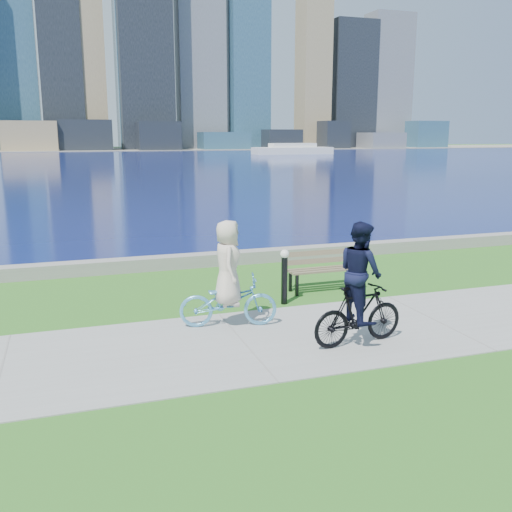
{
  "coord_description": "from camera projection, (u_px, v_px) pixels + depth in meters",
  "views": [
    {
      "loc": [
        -6.84,
        -9.18,
        3.67
      ],
      "look_at": [
        -3.06,
        2.14,
        1.1
      ],
      "focal_mm": 40.0,
      "sensor_mm": 36.0,
      "label": 1
    }
  ],
  "objects": [
    {
      "name": "bollard_lamp",
      "position": [
        284.0,
        273.0,
        12.4
      ],
      "size": [
        0.2,
        0.2,
        1.22
      ],
      "color": "black",
      "rests_on": "ground"
    },
    {
      "name": "ferry_far",
      "position": [
        292.0,
        150.0,
        102.74
      ],
      "size": [
        14.41,
        4.12,
        1.96
      ],
      "color": "silver",
      "rests_on": "ground"
    },
    {
      "name": "concrete_path",
      "position": [
        435.0,
        320.0,
        11.4
      ],
      "size": [
        80.0,
        3.5,
        0.02
      ],
      "primitive_type": "cube",
      "color": "gray",
      "rests_on": "ground"
    },
    {
      "name": "seawall",
      "position": [
        310.0,
        252.0,
        17.11
      ],
      "size": [
        90.0,
        0.5,
        0.35
      ],
      "primitive_type": "cube",
      "color": "gray",
      "rests_on": "ground"
    },
    {
      "name": "cyclist_woman",
      "position": [
        228.0,
        287.0,
        10.9
      ],
      "size": [
        1.04,
        1.97,
        2.07
      ],
      "rotation": [
        0.0,
        0.0,
        1.36
      ],
      "color": "#5CAFE1",
      "rests_on": "ground"
    },
    {
      "name": "far_shore",
      "position": [
        94.0,
        149.0,
        131.94
      ],
      "size": [
        320.0,
        30.0,
        0.12
      ],
      "primitive_type": "cube",
      "color": "gray",
      "rests_on": "ground"
    },
    {
      "name": "park_bench",
      "position": [
        323.0,
        267.0,
        13.57
      ],
      "size": [
        1.79,
        0.62,
        0.93
      ],
      "rotation": [
        0.0,
        0.0,
        0.0
      ],
      "color": "black",
      "rests_on": "ground"
    },
    {
      "name": "cyclist_man",
      "position": [
        359.0,
        294.0,
        9.91
      ],
      "size": [
        0.75,
        1.84,
        2.19
      ],
      "rotation": [
        0.0,
        0.0,
        1.68
      ],
      "color": "black",
      "rests_on": "ground"
    },
    {
      "name": "ground",
      "position": [
        435.0,
        321.0,
        11.4
      ],
      "size": [
        320.0,
        320.0,
        0.0
      ],
      "primitive_type": "plane",
      "color": "#266119",
      "rests_on": "ground"
    },
    {
      "name": "city_skyline",
      "position": [
        86.0,
        33.0,
        126.01
      ],
      "size": [
        176.56,
        20.8,
        76.0
      ],
      "color": "navy",
      "rests_on": "ground"
    },
    {
      "name": "bay_water",
      "position": [
        116.0,
        161.0,
        78.17
      ],
      "size": [
        320.0,
        131.0,
        0.01
      ],
      "primitive_type": "cube",
      "color": "#0C1752",
      "rests_on": "ground"
    }
  ]
}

